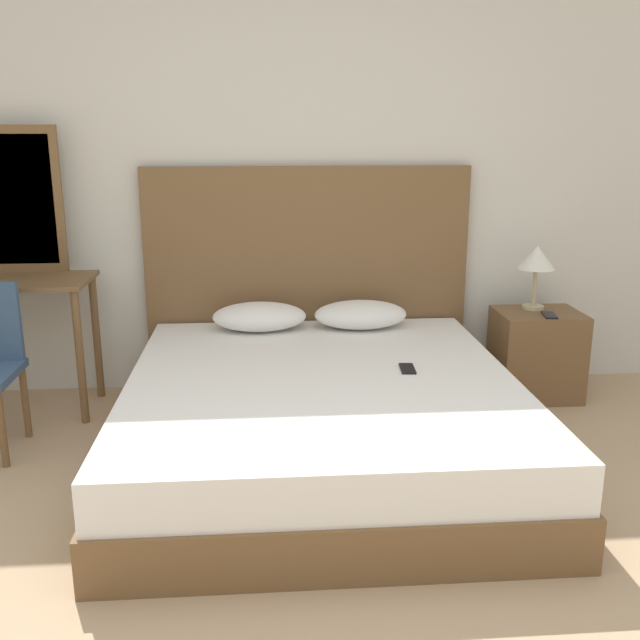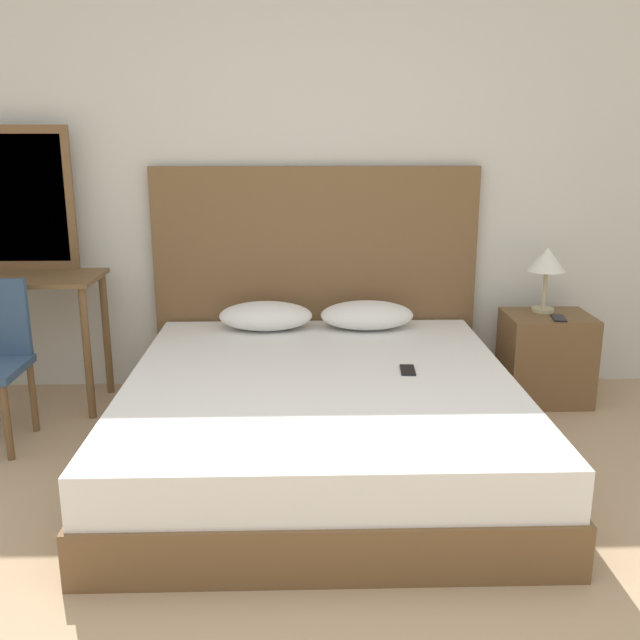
{
  "view_description": "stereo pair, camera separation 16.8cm",
  "coord_description": "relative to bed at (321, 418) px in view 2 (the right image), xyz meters",
  "views": [
    {
      "loc": [
        -0.21,
        -1.84,
        1.58
      ],
      "look_at": [
        0.06,
        1.5,
        0.69
      ],
      "focal_mm": 40.0,
      "sensor_mm": 36.0,
      "label": 1
    },
    {
      "loc": [
        -0.04,
        -1.85,
        1.58
      ],
      "look_at": [
        0.06,
        1.5,
        0.69
      ],
      "focal_mm": 40.0,
      "sensor_mm": 36.0,
      "label": 2
    }
  ],
  "objects": [
    {
      "name": "wall_back",
      "position": [
        -0.06,
        1.15,
        1.13
      ],
      "size": [
        10.0,
        0.06,
        2.7
      ],
      "color": "silver",
      "rests_on": "ground_plane"
    },
    {
      "name": "bed",
      "position": [
        0.0,
        0.0,
        0.0
      ],
      "size": [
        1.88,
        2.09,
        0.44
      ],
      "color": "brown",
      "rests_on": "ground_plane"
    },
    {
      "name": "headboard",
      "position": [
        0.0,
        1.07,
        0.47
      ],
      "size": [
        1.98,
        0.05,
        1.37
      ],
      "color": "brown",
      "rests_on": "ground_plane"
    },
    {
      "name": "pillow_left",
      "position": [
        -0.3,
        0.83,
        0.3
      ],
      "size": [
        0.55,
        0.32,
        0.17
      ],
      "color": "white",
      "rests_on": "bed"
    },
    {
      "name": "pillow_right",
      "position": [
        0.3,
        0.83,
        0.3
      ],
      "size": [
        0.55,
        0.32,
        0.17
      ],
      "color": "white",
      "rests_on": "bed"
    },
    {
      "name": "phone_on_bed",
      "position": [
        0.43,
        0.06,
        0.22
      ],
      "size": [
        0.08,
        0.15,
        0.01
      ],
      "color": "black",
      "rests_on": "bed"
    },
    {
      "name": "nightstand",
      "position": [
        1.37,
        0.76,
        0.05
      ],
      "size": [
        0.49,
        0.39,
        0.53
      ],
      "color": "brown",
      "rests_on": "ground_plane"
    },
    {
      "name": "table_lamp",
      "position": [
        1.35,
        0.84,
        0.61
      ],
      "size": [
        0.22,
        0.22,
        0.39
      ],
      "color": "tan",
      "rests_on": "nightstand"
    },
    {
      "name": "phone_on_nightstand",
      "position": [
        1.39,
        0.66,
        0.32
      ],
      "size": [
        0.1,
        0.16,
        0.01
      ],
      "color": "black",
      "rests_on": "nightstand"
    },
    {
      "name": "vanity_desk",
      "position": [
        -1.71,
        0.76,
        0.42
      ],
      "size": [
        0.94,
        0.49,
        0.78
      ],
      "color": "brown",
      "rests_on": "ground_plane"
    },
    {
      "name": "vanity_mirror",
      "position": [
        -1.71,
        0.98,
        0.98
      ],
      "size": [
        0.6,
        0.03,
        0.83
      ],
      "color": "brown",
      "rests_on": "vanity_desk"
    }
  ]
}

